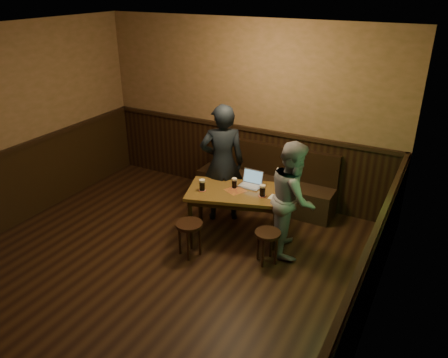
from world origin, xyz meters
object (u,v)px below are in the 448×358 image
object	(u,v)px
person_suit	(222,164)
pint_left	(202,185)
person_grey	(293,198)
stool_right	(268,238)
pub_table	(235,196)
laptop	(251,182)
pint_right	(262,190)
stool_left	(189,229)
bench	(265,185)
pint_mid	(234,183)

from	to	relation	value
person_suit	pint_left	bearing A→B (deg)	55.18
person_grey	stool_right	bearing A→B (deg)	139.55
pub_table	laptop	xyz separation A→B (m)	(0.12, 0.24, 0.15)
pint_right	person_suit	world-z (taller)	person_suit
stool_left	person_suit	distance (m)	1.18
pint_left	laptop	distance (m)	0.69
pint_right	person_suit	size ratio (longest dim) A/B	0.09
person_suit	stool_left	bearing A→B (deg)	61.64
pint_right	person_grey	xyz separation A→B (m)	(0.42, 0.00, -0.01)
stool_left	person_suit	bearing A→B (deg)	94.95
person_grey	stool_left	bearing A→B (deg)	102.93
stool_left	stool_right	bearing A→B (deg)	18.62
pint_left	person_suit	xyz separation A→B (m)	(0.01, 0.55, 0.11)
pint_right	laptop	bearing A→B (deg)	140.00
stool_left	person_suit	world-z (taller)	person_suit
stool_left	pint_right	xyz separation A→B (m)	(0.68, 0.74, 0.39)
pint_right	stool_right	bearing A→B (deg)	-57.50
stool_right	person_suit	size ratio (longest dim) A/B	0.25
bench	pint_right	world-z (taller)	bench
pub_table	person_grey	distance (m)	0.82
pub_table	stool_left	world-z (taller)	pub_table
pint_mid	pint_right	world-z (taller)	pint_right
stool_left	pint_left	xyz separation A→B (m)	(-0.11, 0.52, 0.39)
pub_table	pint_mid	size ratio (longest dim) A/B	9.88
bench	pint_mid	distance (m)	1.10
stool_left	pint_left	size ratio (longest dim) A/B	2.94
stool_left	laptop	xyz separation A→B (m)	(0.41, 0.97, 0.37)
stool_right	laptop	xyz separation A→B (m)	(-0.54, 0.65, 0.39)
bench	person_suit	size ratio (longest dim) A/B	1.25
stool_left	pint_left	bearing A→B (deg)	101.67
pub_table	stool_left	bearing A→B (deg)	-130.22
stool_right	pint_right	size ratio (longest dim) A/B	2.73
laptop	pub_table	bearing A→B (deg)	-115.05
pint_left	person_grey	bearing A→B (deg)	10.81
bench	person_grey	xyz separation A→B (m)	(0.80, -1.04, 0.45)
stool_left	pint_left	world-z (taller)	pint_left
stool_left	stool_right	distance (m)	1.00
pint_left	person_grey	size ratio (longest dim) A/B	0.11
pint_mid	pint_left	bearing A→B (deg)	-142.01
pint_right	person_grey	size ratio (longest dim) A/B	0.11
pub_table	pint_mid	bearing A→B (deg)	110.49
stool_left	pint_mid	world-z (taller)	pint_mid
stool_right	pint_right	world-z (taller)	pint_right
pint_left	pint_mid	xyz separation A→B (m)	(0.35, 0.27, -0.01)
stool_left	pint_mid	size ratio (longest dim) A/B	3.22
stool_right	pint_mid	distance (m)	0.94
bench	person_grey	distance (m)	1.39
pub_table	laptop	size ratio (longest dim) A/B	4.80
pub_table	pint_left	distance (m)	0.48
stool_right	pint_right	distance (m)	0.65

